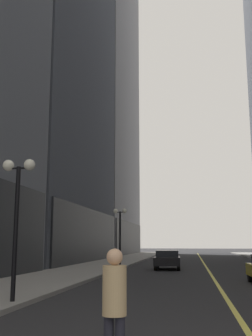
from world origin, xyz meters
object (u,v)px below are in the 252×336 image
(street_lamp_left_near, at_px, (17,197))
(pedestrian_in_tan_trench, at_px, (114,302))
(street_lamp_left_far, at_px, (120,224))
(car_black, at_px, (167,259))

(street_lamp_left_near, bearing_deg, pedestrian_in_tan_trench, -55.36)
(street_lamp_left_near, relative_size, street_lamp_left_far, 1.00)
(pedestrian_in_tan_trench, bearing_deg, street_lamp_left_far, 99.55)
(pedestrian_in_tan_trench, bearing_deg, street_lamp_left_near, 124.64)
(car_black, distance_m, street_lamp_left_near, 18.54)
(street_lamp_left_near, xyz_separation_m, street_lamp_left_far, (0.00, 18.84, 0.00))
(car_black, bearing_deg, pedestrian_in_tan_trench, -88.56)
(pedestrian_in_tan_trench, relative_size, street_lamp_left_near, 0.40)
(car_black, height_order, street_lamp_left_far, street_lamp_left_far)
(street_lamp_left_near, bearing_deg, street_lamp_left_far, 90.00)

